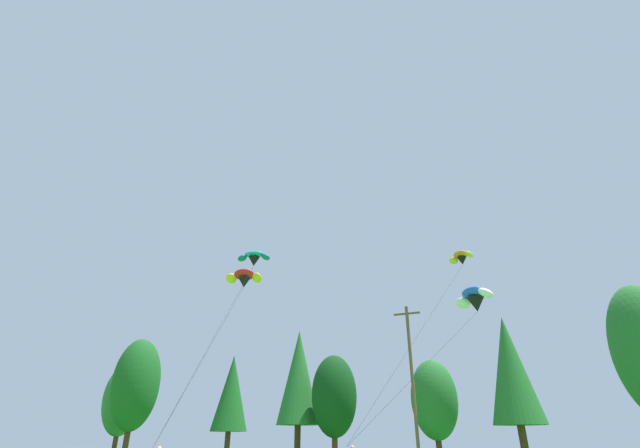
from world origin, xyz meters
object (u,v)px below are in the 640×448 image
object	(u,v)px
utility_pole	(412,379)
parafoil_kite_far_teal	(254,258)
parafoil_kite_low_blue_white	(475,298)
parafoil_kite_high_red_yellow	(244,278)
parafoil_kite_mid_orange	(461,258)

from	to	relation	value
utility_pole	parafoil_kite_far_teal	world-z (taller)	parafoil_kite_far_teal
parafoil_kite_low_blue_white	parafoil_kite_high_red_yellow	bearing A→B (deg)	-168.85
utility_pole	parafoil_kite_low_blue_white	distance (m)	8.49
utility_pole	parafoil_kite_far_teal	bearing A→B (deg)	-131.61
parafoil_kite_high_red_yellow	parafoil_kite_mid_orange	size ratio (longest dim) A/B	0.82
parafoil_kite_mid_orange	parafoil_kite_far_teal	bearing A→B (deg)	-138.31
utility_pole	parafoil_kite_far_teal	distance (m)	15.67
parafoil_kite_mid_orange	parafoil_kite_high_red_yellow	bearing A→B (deg)	-149.10
utility_pole	parafoil_kite_far_teal	size ratio (longest dim) A/B	0.93
parafoil_kite_mid_orange	utility_pole	bearing A→B (deg)	-155.64
parafoil_kite_far_teal	utility_pole	bearing A→B (deg)	48.39
utility_pole	parafoil_kite_high_red_yellow	distance (m)	15.50
utility_pole	parafoil_kite_mid_orange	bearing A→B (deg)	24.36
parafoil_kite_high_red_yellow	parafoil_kite_far_teal	size ratio (longest dim) A/B	0.99
parafoil_kite_low_blue_white	utility_pole	bearing A→B (deg)	143.88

